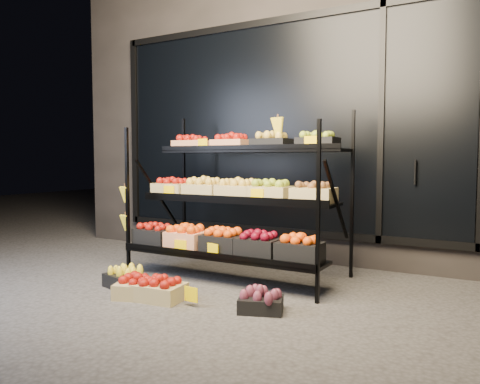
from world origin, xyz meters
The scene contains 9 objects.
ground centered at (0.00, 0.00, 0.00)m, with size 24.00×24.00×0.00m, color #514F4C.
building centered at (0.00, 2.59, 1.75)m, with size 6.00×2.08×3.50m.
display_rack centered at (-0.02, 0.60, 0.79)m, with size 2.18×1.02×1.71m.
tag_floor_a centered at (-0.22, -0.40, 0.06)m, with size 0.13×0.01×0.12m, color #FFCF00.
tag_floor_b centered at (0.18, -0.40, 0.06)m, with size 0.13×0.01×0.12m, color #FFCF00.
floor_crate_left centered at (-0.36, -0.42, 0.09)m, with size 0.45×0.39×0.19m.
floor_crate_midleft centered at (-0.68, -0.24, 0.09)m, with size 0.42×0.36×0.19m.
floor_crate_midright centered at (-0.16, -0.38, 0.09)m, with size 0.43×0.33×0.20m.
floor_crate_right centered at (0.72, -0.24, 0.08)m, with size 0.40×0.34×0.18m.
Camera 1 is at (2.32, -3.40, 1.18)m, focal length 35.00 mm.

